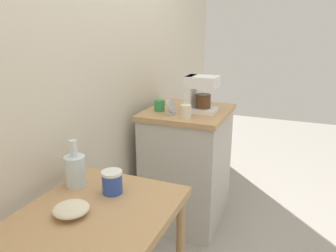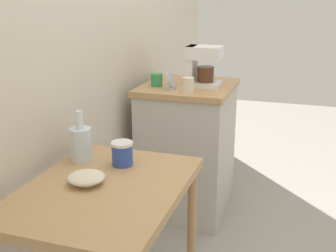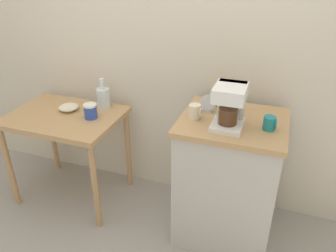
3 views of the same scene
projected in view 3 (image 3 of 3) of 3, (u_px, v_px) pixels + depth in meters
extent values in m
plane|color=gray|center=(148.00, 208.00, 2.67)|extent=(8.00, 8.00, 0.00)
cube|color=beige|center=(177.00, 22.00, 2.33)|extent=(4.40, 0.10, 2.80)
cube|color=tan|center=(65.00, 117.00, 2.52)|extent=(0.84, 0.62, 0.04)
cylinder|color=tan|center=(9.00, 167.00, 2.57)|extent=(0.04, 0.04, 0.71)
cylinder|color=tan|center=(95.00, 188.00, 2.35)|extent=(0.04, 0.04, 0.71)
cylinder|color=tan|center=(53.00, 135.00, 3.03)|extent=(0.04, 0.04, 0.71)
cylinder|color=tan|center=(128.00, 150.00, 2.80)|extent=(0.04, 0.04, 0.71)
cube|color=#BCB7AD|center=(227.00, 181.00, 2.28)|extent=(0.63, 0.56, 0.88)
cube|color=tan|center=(233.00, 122.00, 2.07)|extent=(0.66, 0.59, 0.04)
cylinder|color=beige|center=(69.00, 110.00, 2.57)|extent=(0.07, 0.07, 0.01)
ellipsoid|color=beige|center=(69.00, 107.00, 2.56)|extent=(0.15, 0.15, 0.04)
cylinder|color=silver|center=(103.00, 98.00, 2.59)|extent=(0.10, 0.10, 0.15)
cylinder|color=silver|center=(102.00, 84.00, 2.54)|extent=(0.04, 0.04, 0.08)
cylinder|color=#2D4CAD|center=(91.00, 112.00, 2.43)|extent=(0.09, 0.09, 0.10)
cylinder|color=white|center=(90.00, 105.00, 2.41)|extent=(0.10, 0.10, 0.01)
cube|color=white|center=(227.00, 125.00, 1.97)|extent=(0.18, 0.22, 0.03)
cube|color=white|center=(231.00, 102.00, 1.98)|extent=(0.16, 0.05, 0.26)
cube|color=white|center=(230.00, 93.00, 1.87)|extent=(0.18, 0.22, 0.08)
cylinder|color=#4C2D19|center=(228.00, 116.00, 1.93)|extent=(0.11, 0.11, 0.10)
cylinder|color=#338C4C|center=(222.00, 100.00, 2.23)|extent=(0.08, 0.08, 0.08)
torus|color=#338C4C|center=(227.00, 101.00, 2.21)|extent=(0.01, 0.06, 0.06)
cylinder|color=teal|center=(269.00, 123.00, 1.93)|extent=(0.07, 0.07, 0.08)
torus|color=teal|center=(276.00, 124.00, 1.91)|extent=(0.01, 0.06, 0.06)
cylinder|color=beige|center=(195.00, 112.00, 2.05)|extent=(0.07, 0.07, 0.09)
torus|color=beige|center=(201.00, 113.00, 2.04)|extent=(0.01, 0.06, 0.06)
cube|color=#B2B5BA|center=(208.00, 110.00, 2.16)|extent=(0.07, 0.05, 0.02)
cylinder|color=#B2B5BA|center=(208.00, 102.00, 2.14)|extent=(0.10, 0.05, 0.10)
cylinder|color=black|center=(208.00, 103.00, 2.13)|extent=(0.09, 0.03, 0.09)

